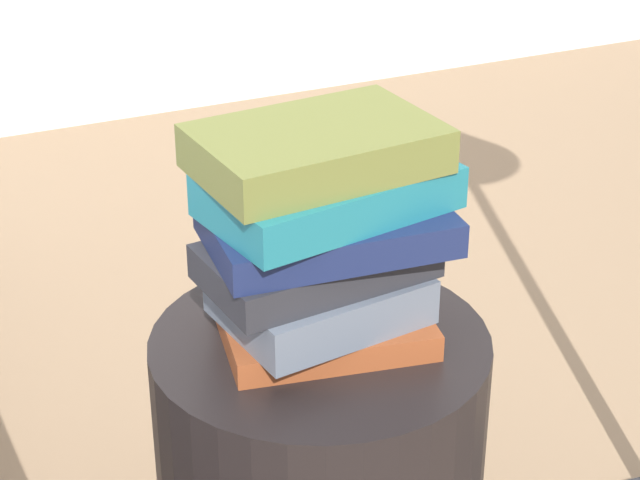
{
  "coord_description": "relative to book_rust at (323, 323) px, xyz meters",
  "views": [
    {
      "loc": [
        -0.49,
        -1.09,
        1.2
      ],
      "look_at": [
        0.0,
        0.0,
        0.59
      ],
      "focal_mm": 64.28,
      "sensor_mm": 36.0,
      "label": 1
    }
  ],
  "objects": [
    {
      "name": "book_rust",
      "position": [
        0.0,
        0.0,
        0.0
      ],
      "size": [
        0.28,
        0.23,
        0.03
      ],
      "primitive_type": "cube",
      "rotation": [
        0.0,
        0.0,
        -0.18
      ],
      "color": "#994723",
      "rests_on": "side_table"
    },
    {
      "name": "book_charcoal",
      "position": [
        -0.01,
        -0.01,
        0.09
      ],
      "size": [
        0.28,
        0.18,
        0.04
      ],
      "primitive_type": "cube",
      "rotation": [
        0.0,
        0.0,
        0.1
      ],
      "color": "#28282D",
      "rests_on": "book_slate"
    },
    {
      "name": "book_teal",
      "position": [
        0.0,
        -0.01,
        0.18
      ],
      "size": [
        0.3,
        0.21,
        0.05
      ],
      "primitive_type": "cube",
      "rotation": [
        0.0,
        0.0,
        0.17
      ],
      "color": "#1E727F",
      "rests_on": "book_navy"
    },
    {
      "name": "book_navy",
      "position": [
        0.0,
        -0.01,
        0.14
      ],
      "size": [
        0.29,
        0.2,
        0.04
      ],
      "primitive_type": "cube",
      "rotation": [
        0.0,
        0.0,
        -0.08
      ],
      "color": "#19234C",
      "rests_on": "book_charcoal"
    },
    {
      "name": "book_olive",
      "position": [
        -0.01,
        0.0,
        0.23
      ],
      "size": [
        0.29,
        0.2,
        0.05
      ],
      "primitive_type": "cube",
      "rotation": [
        0.0,
        0.0,
        0.09
      ],
      "color": "olive",
      "rests_on": "book_teal"
    },
    {
      "name": "book_slate",
      "position": [
        -0.0,
        -0.01,
        0.05
      ],
      "size": [
        0.25,
        0.21,
        0.06
      ],
      "primitive_type": "cube",
      "rotation": [
        0.0,
        0.0,
        0.13
      ],
      "color": "slate",
      "rests_on": "book_rust"
    }
  ]
}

